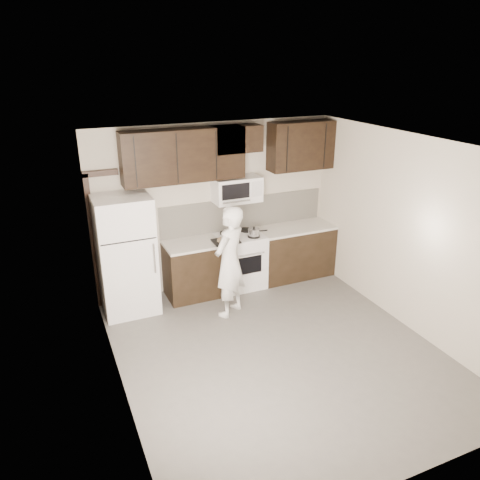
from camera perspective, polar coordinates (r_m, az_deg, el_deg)
floor at (r=6.37m, az=4.62°, el=-13.35°), size 4.50×4.50×0.00m
back_wall at (r=7.62m, az=-3.02°, el=4.10°), size 4.00×0.00×4.00m
ceiling at (r=5.30m, az=5.51°, el=11.29°), size 4.50×4.50×0.00m
counter_run at (r=7.89m, az=2.00°, el=-2.19°), size 2.95×0.64×0.91m
stove at (r=7.78m, az=-0.01°, el=-2.52°), size 0.76×0.66×0.94m
backsplash at (r=7.84m, az=0.45°, el=3.34°), size 2.90×0.02×0.54m
upper_cabinets at (r=7.31m, az=-1.12°, el=10.91°), size 3.48×0.35×0.78m
microwave at (r=7.47m, az=-0.38°, el=6.17°), size 0.76×0.42×0.40m
refrigerator at (r=7.08m, az=-13.71°, el=-1.81°), size 0.80×0.76×1.80m
door_trim at (r=7.21m, az=-17.31°, el=1.22°), size 0.50×0.08×2.12m
saucepan at (r=7.52m, az=1.71°, el=0.90°), size 0.32×0.18×0.18m
baking_tray at (r=7.34m, az=-1.73°, el=-0.15°), size 0.42×0.32×0.02m
pizza at (r=7.33m, az=-1.74°, el=0.00°), size 0.28×0.28×0.02m
person at (r=6.80m, az=-1.28°, el=-2.68°), size 0.74×0.68×1.69m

